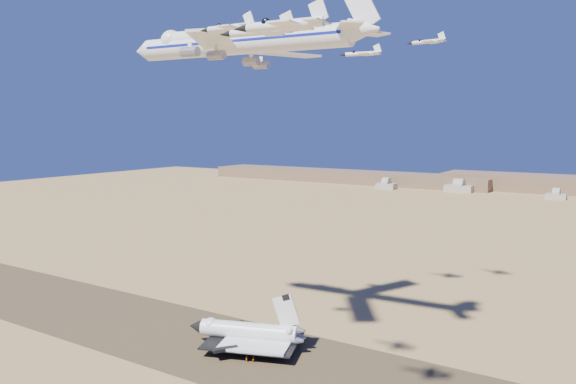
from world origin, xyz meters
The scene contains 13 objects.
ground centered at (0.00, 0.00, 0.00)m, with size 1200.00×1200.00×0.00m, color #AA854B.
runway centered at (0.00, 0.00, 0.03)m, with size 600.00×50.00×0.06m, color #4E4127.
hangars centered at (-64.00, 478.43, 4.83)m, with size 200.50×29.50×30.00m.
shuttle centered at (5.48, 3.67, 5.29)m, with size 40.42×32.72×19.67m.
carrier_747 centered at (3.87, -0.23, 98.95)m, with size 86.88×67.17×21.64m.
crew_a centered at (10.41, -3.43, 1.00)m, with size 0.68×0.45×1.87m, color orange.
crew_b centered at (13.79, -4.51, 0.98)m, with size 0.89×0.51×1.83m, color orange.
crew_c centered at (11.87, -5.67, 0.90)m, with size 0.98×0.50×1.67m, color orange.
chase_jet_a centered at (36.05, -43.05, 94.79)m, with size 14.56×7.73×3.63m.
chase_jet_b centered at (52.58, -54.99, 90.93)m, with size 15.83×8.70×3.95m.
chase_jet_c centered at (67.79, -70.50, 88.42)m, with size 15.74×8.55×3.92m.
chase_jet_d centered at (23.38, 50.48, 99.95)m, with size 16.14×8.97×4.04m.
chase_jet_e centered at (42.39, 66.56, 104.73)m, with size 15.50×8.46×3.86m.
Camera 1 is at (113.43, -140.45, 73.92)m, focal length 35.00 mm.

